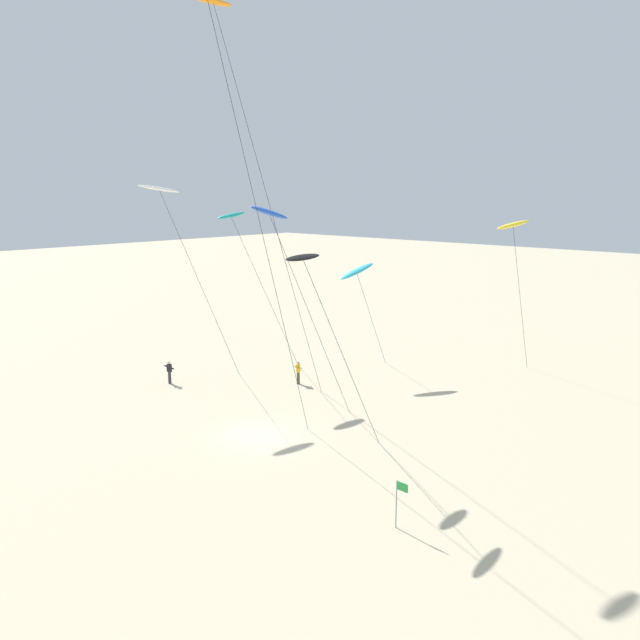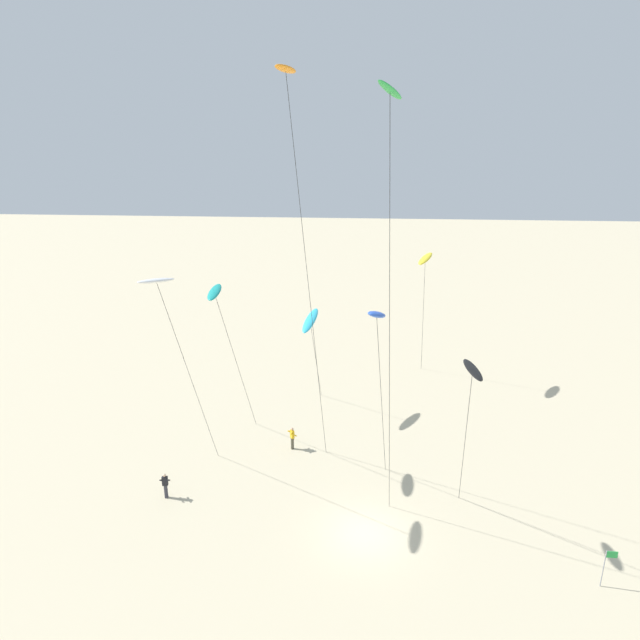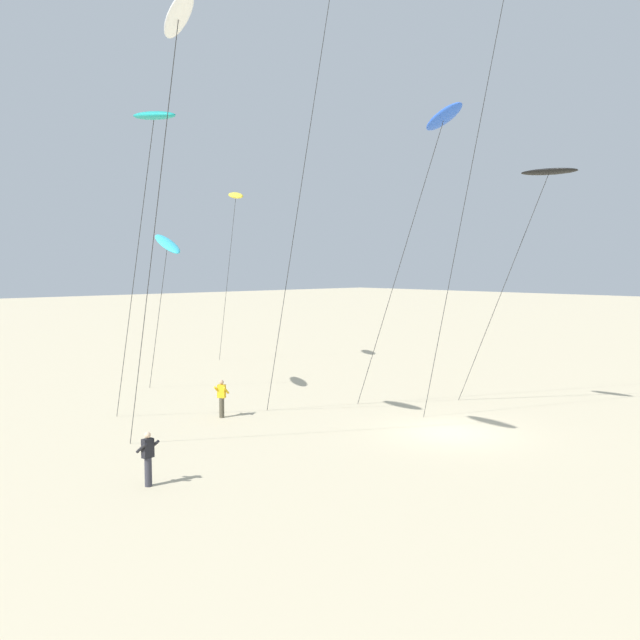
{
  "view_description": "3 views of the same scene",
  "coord_description": "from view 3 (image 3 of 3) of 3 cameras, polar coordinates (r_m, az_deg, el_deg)",
  "views": [
    {
      "loc": [
        24.88,
        -22.13,
        13.53
      ],
      "look_at": [
        -1.77,
        7.03,
        5.41
      ],
      "focal_mm": 34.74,
      "sensor_mm": 36.0,
      "label": 1
    },
    {
      "loc": [
        -0.32,
        -25.7,
        20.79
      ],
      "look_at": [
        -3.35,
        9.74,
        9.21
      ],
      "focal_mm": 31.15,
      "sensor_mm": 36.0,
      "label": 2
    },
    {
      "loc": [
        -21.82,
        -15.9,
        6.62
      ],
      "look_at": [
        -1.89,
        5.67,
        4.28
      ],
      "focal_mm": 37.96,
      "sensor_mm": 36.0,
      "label": 3
    }
  ],
  "objects": [
    {
      "name": "kite_yellow",
      "position": [
        45.54,
        -7.13,
        10.32
      ],
      "size": [
        1.89,
        4.4,
        11.74
      ],
      "color": "yellow",
      "rests_on": "ground"
    },
    {
      "name": "kite_flyer_nearest",
      "position": [
        30.03,
        -8.3,
        -6.48
      ],
      "size": [
        0.7,
        0.71,
        1.67
      ],
      "color": "#4C4738",
      "rests_on": "ground"
    },
    {
      "name": "kite_black",
      "position": [
        30.6,
        18.65,
        11.53
      ],
      "size": [
        1.39,
        6.3,
        10.77
      ],
      "color": "black",
      "rests_on": "ground"
    },
    {
      "name": "ground_plane",
      "position": [
        27.8,
        11.0,
        -9.3
      ],
      "size": [
        260.0,
        260.0,
        0.0
      ],
      "primitive_type": "plane",
      "color": "beige"
    },
    {
      "name": "kite_teal",
      "position": [
        25.88,
        -13.86,
        16.19
      ],
      "size": [
        1.46,
        6.92,
        12.32
      ],
      "color": "teal",
      "rests_on": "ground"
    },
    {
      "name": "kite_cyan",
      "position": [
        34.69,
        -12.76,
        6.25
      ],
      "size": [
        1.41,
        4.8,
        8.4
      ],
      "color": "#33BFE0",
      "rests_on": "ground"
    },
    {
      "name": "kite_white",
      "position": [
        21.67,
        -11.9,
        23.45
      ],
      "size": [
        1.79,
        7.03,
        14.15
      ],
      "color": "white",
      "rests_on": "ground"
    },
    {
      "name": "kite_flyer_middle",
      "position": [
        21.34,
        -14.3,
        -11.15
      ],
      "size": [
        0.59,
        0.56,
        1.67
      ],
      "color": "#33333D",
      "rests_on": "ground"
    },
    {
      "name": "kite_blue",
      "position": [
        28.31,
        10.32,
        16.27
      ],
      "size": [
        1.73,
        6.85,
        13.03
      ],
      "color": "blue",
      "rests_on": "ground"
    }
  ]
}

